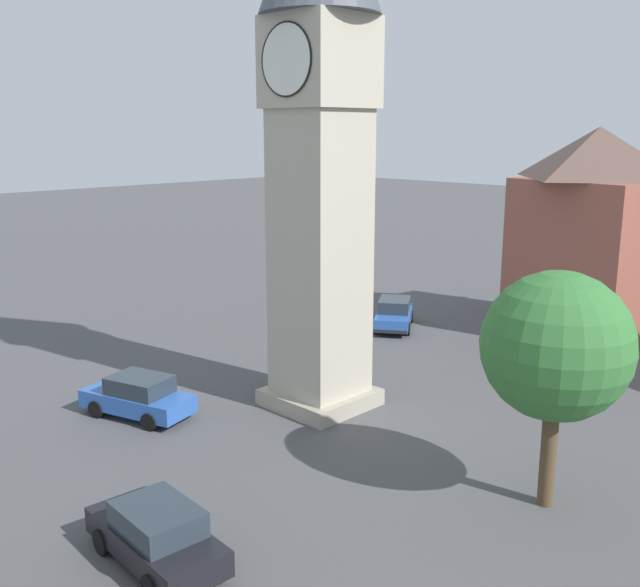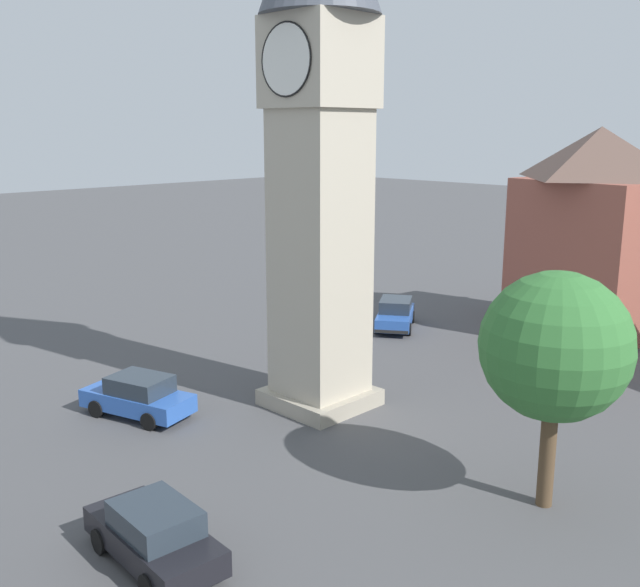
% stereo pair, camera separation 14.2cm
% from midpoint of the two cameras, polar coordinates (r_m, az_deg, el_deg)
% --- Properties ---
extents(ground_plane, '(200.00, 200.00, 0.00)m').
position_cam_midpoint_polar(ground_plane, '(27.70, -0.15, -8.72)').
color(ground_plane, '#4C4C4F').
extents(clock_tower, '(4.18, 4.18, 19.78)m').
position_cam_midpoint_polar(clock_tower, '(25.79, -0.16, 15.86)').
color(clock_tower, '#A59C89').
rests_on(clock_tower, ground).
extents(car_blue_kerb, '(4.23, 2.02, 1.53)m').
position_cam_midpoint_polar(car_blue_kerb, '(18.58, -12.99, -17.99)').
color(car_blue_kerb, black).
rests_on(car_blue_kerb, ground).
extents(car_silver_kerb, '(3.70, 4.37, 1.53)m').
position_cam_midpoint_polar(car_silver_kerb, '(37.92, 5.75, -1.59)').
color(car_silver_kerb, '#2D5BB7').
rests_on(car_silver_kerb, ground).
extents(car_red_corner, '(4.44, 2.81, 1.53)m').
position_cam_midpoint_polar(car_red_corner, '(27.18, -14.28, -7.85)').
color(car_red_corner, '#2D5BB7').
rests_on(car_red_corner, ground).
extents(pedestrian, '(0.39, 0.46, 1.69)m').
position_cam_midpoint_polar(pedestrian, '(32.60, -1.12, -3.49)').
color(pedestrian, black).
rests_on(pedestrian, ground).
extents(tree, '(4.03, 4.03, 6.60)m').
position_cam_midpoint_polar(tree, '(20.14, 17.92, -4.02)').
color(tree, brown).
rests_on(tree, ground).
extents(building_terrace_right, '(7.62, 6.85, 10.28)m').
position_cam_midpoint_polar(building_terrace_right, '(38.57, 20.51, 4.68)').
color(building_terrace_right, '#995142').
rests_on(building_terrace_right, ground).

